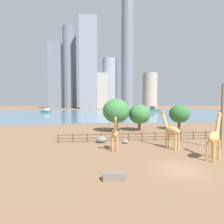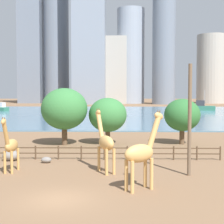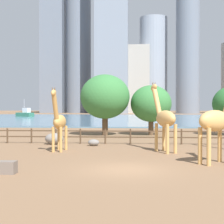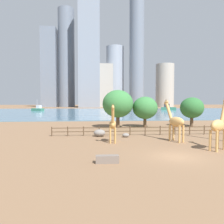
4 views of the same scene
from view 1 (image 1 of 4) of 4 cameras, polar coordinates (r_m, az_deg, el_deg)
The scene contains 22 objects.
ground_plane at distance 95.30m, azimuth -1.53°, elevation -0.44°, with size 400.00×400.00×0.00m, color brown.
harbor_water at distance 92.31m, azimuth -1.38°, elevation -0.50°, with size 180.00×86.00×0.20m, color slate.
giraffe_tall at distance 21.57m, azimuth 30.39°, elevation -7.03°, with size 3.00×2.42×5.23m.
giraffe_companion at distance 24.36m, azimuth 18.73°, elevation -5.76°, with size 1.97×3.22×5.07m.
giraffe_young at distance 22.16m, azimuth 0.89°, elevation -7.14°, with size 0.91×2.86×4.55m.
utility_pole at distance 26.77m, azimuth 32.23°, elevation -1.27°, with size 0.28×0.28×8.49m, color brown.
boulder_near_fence at distance 26.32m, azimuth 4.37°, elevation -9.60°, with size 0.93×0.72×0.54m, color gray.
boulder_by_pole at distance 26.77m, azimuth -3.45°, elevation -8.92°, with size 1.58×1.28×0.96m, color gray.
feeding_trough at distance 14.58m, azimuth 0.72°, elevation -20.26°, with size 1.80×0.60×0.60m, color #72665B.
enclosure_fence at distance 28.39m, azimuth 9.78°, elevation -7.68°, with size 26.13×0.14×1.30m.
tree_left_large at distance 35.87m, azimuth 1.36°, elevation 0.36°, with size 5.50×5.50×6.81m.
tree_center_broad at distance 37.73m, azimuth 8.96°, elevation -0.70°, with size 4.61×4.61×5.64m.
tree_right_tall at distance 41.15m, azimuth 21.12°, elevation -0.57°, with size 4.35×4.35×5.52m.
boat_ferry at distance 113.80m, azimuth 13.45°, elevation 0.73°, with size 7.91×4.40×6.73m.
boat_sailboat at distance 105.76m, azimuth -20.75°, elevation 0.32°, with size 6.41×5.01×5.52m.
skyline_tower_needle at distance 180.86m, azimuth -0.78°, elevation 9.23°, with size 14.51×14.51×49.99m, color #939EAD.
skyline_block_central at distance 188.35m, azimuth -17.93°, elevation 11.09°, with size 12.32×12.45×64.75m, color slate.
skyline_tower_glass at distance 170.61m, azimuth -7.71°, elevation 15.31°, with size 16.11×13.12×83.79m, color gray.
skyline_block_left at distance 192.45m, azimuth 12.26°, elevation 6.81°, with size 15.61×15.61×36.70m, color #ADA89E.
skyline_block_right at distance 186.85m, azimuth -13.65°, elevation 13.72°, with size 13.38×13.38×80.81m, color slate.
skyline_tower_short at distance 178.06m, azimuth 5.06°, elevation 18.93°, with size 11.58×11.58×108.65m, color slate.
skyline_block_wide at distance 175.00m, azimuth -3.98°, elevation 6.89°, with size 15.58×10.32×34.55m, color #ADA89E.
Camera 1 is at (-7.71, -14.79, 6.11)m, focal length 28.00 mm.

